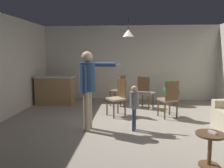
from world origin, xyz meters
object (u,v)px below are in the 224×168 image
at_px(person_child, 135,103).
at_px(side_table_by_couch, 210,146).
at_px(person_adult, 88,82).
at_px(dining_chair_by_counter, 120,89).
at_px(spare_remote_on_table, 212,132).
at_px(kitchen_counter, 55,90).
at_px(dining_chair_near_wall, 145,91).
at_px(potted_plant_corner, 171,91).
at_px(dining_chair_spare, 118,96).
at_px(dining_chair_centre_back, 169,98).

bearing_deg(person_child, side_table_by_couch, 46.36).
height_order(person_adult, dining_chair_by_counter, person_adult).
xyz_separation_m(person_adult, spare_remote_on_table, (2.14, -1.49, -0.55)).
relative_size(kitchen_counter, person_child, 1.25).
distance_m(dining_chair_near_wall, potted_plant_corner, 1.06).
relative_size(side_table_by_couch, person_child, 0.52).
xyz_separation_m(person_child, dining_chair_by_counter, (-0.44, 2.41, -0.08)).
distance_m(side_table_by_couch, potted_plant_corner, 4.14).
relative_size(side_table_by_couch, dining_chair_spare, 0.52).
bearing_deg(person_adult, potted_plant_corner, 147.96).
bearing_deg(potted_plant_corner, dining_chair_centre_back, -101.82).
bearing_deg(dining_chair_by_counter, spare_remote_on_table, -139.62).
bearing_deg(person_child, dining_chair_by_counter, -158.85).
bearing_deg(dining_chair_spare, side_table_by_couch, 173.50).
bearing_deg(dining_chair_centre_back, person_child, -152.90).
distance_m(side_table_by_couch, dining_chair_centre_back, 2.61).
xyz_separation_m(kitchen_counter, dining_chair_centre_back, (3.52, -1.35, 0.07)).
bearing_deg(kitchen_counter, spare_remote_on_table, -46.72).
bearing_deg(potted_plant_corner, kitchen_counter, -177.18).
bearing_deg(person_adult, dining_chair_near_wall, 155.15).
xyz_separation_m(dining_chair_by_counter, potted_plant_corner, (1.69, 0.19, -0.09)).
bearing_deg(side_table_by_couch, potted_plant_corner, 87.92).
relative_size(person_child, potted_plant_corner, 1.21).
relative_size(dining_chair_near_wall, spare_remote_on_table, 7.69).
xyz_separation_m(person_child, dining_chair_near_wall, (0.35, 2.03, -0.08)).
bearing_deg(kitchen_counter, dining_chair_near_wall, -7.29).
distance_m(person_child, dining_chair_by_counter, 2.45).
bearing_deg(side_table_by_couch, dining_chair_near_wall, 101.83).
distance_m(side_table_by_couch, person_child, 1.91).
bearing_deg(dining_chair_centre_back, person_adult, -172.10).
relative_size(person_child, spare_remote_on_table, 7.74).
distance_m(dining_chair_by_counter, dining_chair_spare, 1.22).
bearing_deg(person_child, dining_chair_near_wall, -179.06).
xyz_separation_m(side_table_by_couch, dining_chair_near_wall, (-0.75, 3.57, 0.22)).
relative_size(side_table_by_couch, spare_remote_on_table, 4.00).
bearing_deg(dining_chair_spare, spare_remote_on_table, 173.83).
bearing_deg(dining_chair_near_wall, person_adult, -97.24).
relative_size(person_adult, dining_chair_centre_back, 1.75).
distance_m(kitchen_counter, dining_chair_centre_back, 3.77).
bearing_deg(dining_chair_spare, potted_plant_corner, -85.51).
xyz_separation_m(dining_chair_by_counter, spare_remote_on_table, (1.56, -3.94, -0.01)).
bearing_deg(dining_chair_spare, dining_chair_centre_back, -131.23).
height_order(potted_plant_corner, spare_remote_on_table, potted_plant_corner).
bearing_deg(side_table_by_couch, person_child, 125.59).
bearing_deg(spare_remote_on_table, side_table_by_couch, 176.05).
relative_size(side_table_by_couch, potted_plant_corner, 0.63).
height_order(person_adult, potted_plant_corner, person_adult).
bearing_deg(side_table_by_couch, kitchen_counter, 133.12).
xyz_separation_m(side_table_by_couch, person_child, (-1.10, 1.54, 0.30)).
height_order(person_child, spare_remote_on_table, person_child).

